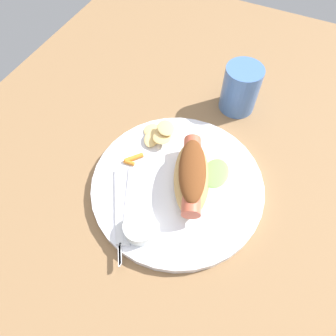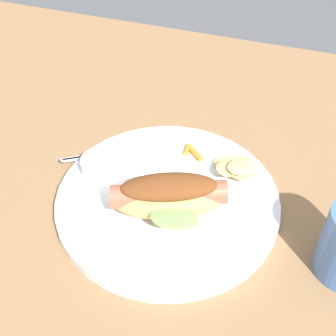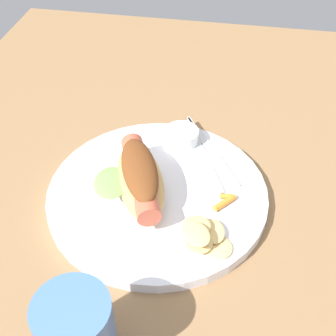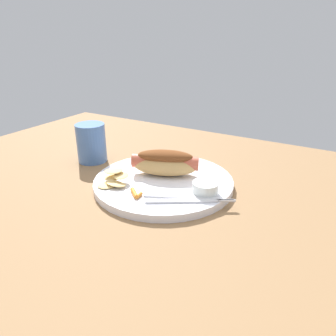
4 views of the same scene
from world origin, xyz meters
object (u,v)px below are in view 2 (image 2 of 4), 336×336
fork (122,151)px  carrot_garnish (192,152)px  hot_dog (169,196)px  chips_pile (237,167)px  sauce_ramekin (100,166)px  knife (132,158)px  plate (168,201)px

fork → carrot_garnish: size_ratio=4.49×
hot_dog → chips_pile: size_ratio=2.00×
sauce_ramekin → chips_pile: bearing=17.2°
carrot_garnish → knife: bearing=-154.4°
sauce_ramekin → knife: (3.38, 3.86, -1.01)cm
plate → sauce_ramekin: (-10.58, 1.66, 1.99)cm
plate → sauce_ramekin: sauce_ramekin is taller
hot_dog → carrot_garnish: (-0.12, 11.56, -2.45)cm
fork → chips_pile: 17.02cm
sauce_ramekin → fork: sauce_ramekin is taller
hot_dog → carrot_garnish: bearing=-111.3°
plate → hot_dog: bearing=-67.9°
fork → chips_pile: (16.97, 0.95, 1.00)cm
sauce_ramekin → fork: (1.36, 4.74, -0.99)cm
knife → chips_pile: bearing=162.7°
sauce_ramekin → knife: bearing=48.8°
plate → carrot_garnish: carrot_garnish is taller
chips_pile → carrot_garnish: size_ratio=2.35×
hot_dog → fork: size_ratio=1.04×
plate → carrot_garnish: size_ratio=9.04×
plate → knife: 9.13cm
plate → hot_dog: hot_dog is taller
plate → fork: 11.27cm
fork → carrot_garnish: carrot_garnish is taller
sauce_ramekin → chips_pile: chips_pile is taller
sauce_ramekin → knife: size_ratio=0.36×
hot_dog → sauce_ramekin: hot_dog is taller
sauce_ramekin → carrot_garnish: bearing=34.1°
knife → sauce_ramekin: bearing=24.6°
carrot_garnish → sauce_ramekin: bearing=-145.9°
chips_pile → carrot_garnish: bearing=164.0°
hot_dog → chips_pile: bearing=-147.4°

